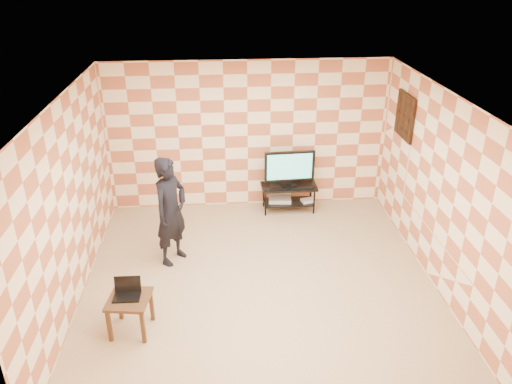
# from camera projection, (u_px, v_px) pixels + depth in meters

# --- Properties ---
(floor) EXTENTS (5.00, 5.00, 0.00)m
(floor) POSITION_uv_depth(u_px,v_px,m) (259.00, 281.00, 7.26)
(floor) COLOR tan
(floor) RESTS_ON ground
(wall_back) EXTENTS (5.00, 0.02, 2.70)m
(wall_back) POSITION_uv_depth(u_px,v_px,m) (248.00, 136.00, 8.91)
(wall_back) COLOR #FBE6BD
(wall_back) RESTS_ON ground
(wall_front) EXTENTS (5.00, 0.02, 2.70)m
(wall_front) POSITION_uv_depth(u_px,v_px,m) (283.00, 323.00, 4.43)
(wall_front) COLOR #FBE6BD
(wall_front) RESTS_ON ground
(wall_left) EXTENTS (0.02, 5.00, 2.70)m
(wall_left) POSITION_uv_depth(u_px,v_px,m) (69.00, 205.00, 6.49)
(wall_left) COLOR #FBE6BD
(wall_left) RESTS_ON ground
(wall_right) EXTENTS (0.02, 5.00, 2.70)m
(wall_right) POSITION_uv_depth(u_px,v_px,m) (441.00, 192.00, 6.85)
(wall_right) COLOR #FBE6BD
(wall_right) RESTS_ON ground
(ceiling) EXTENTS (5.00, 5.00, 0.02)m
(ceiling) POSITION_uv_depth(u_px,v_px,m) (260.00, 99.00, 6.08)
(ceiling) COLOR white
(ceiling) RESTS_ON wall_back
(wall_art) EXTENTS (0.04, 0.72, 0.72)m
(wall_art) POSITION_uv_depth(u_px,v_px,m) (405.00, 116.00, 7.98)
(wall_art) COLOR black
(wall_art) RESTS_ON wall_right
(tv_stand) EXTENTS (1.00, 0.45, 0.50)m
(tv_stand) POSITION_uv_depth(u_px,v_px,m) (289.00, 192.00, 9.09)
(tv_stand) COLOR black
(tv_stand) RESTS_ON floor
(tv) EXTENTS (0.90, 0.19, 0.66)m
(tv) POSITION_uv_depth(u_px,v_px,m) (290.00, 167.00, 8.87)
(tv) COLOR black
(tv) RESTS_ON tv_stand
(dvd_player) EXTENTS (0.43, 0.33, 0.07)m
(dvd_player) POSITION_uv_depth(u_px,v_px,m) (280.00, 199.00, 9.18)
(dvd_player) COLOR silver
(dvd_player) RESTS_ON tv_stand
(game_console) EXTENTS (0.26, 0.22, 0.05)m
(game_console) POSITION_uv_depth(u_px,v_px,m) (308.00, 201.00, 9.16)
(game_console) COLOR silver
(game_console) RESTS_ON tv_stand
(side_table) EXTENTS (0.56, 0.56, 0.50)m
(side_table) POSITION_uv_depth(u_px,v_px,m) (129.00, 304.00, 6.14)
(side_table) COLOR #382310
(side_table) RESTS_ON floor
(laptop) EXTENTS (0.33, 0.26, 0.22)m
(laptop) POSITION_uv_depth(u_px,v_px,m) (127.00, 292.00, 6.14)
(laptop) COLOR black
(laptop) RESTS_ON side_table
(person) EXTENTS (0.69, 0.74, 1.70)m
(person) POSITION_uv_depth(u_px,v_px,m) (171.00, 211.00, 7.40)
(person) COLOR black
(person) RESTS_ON floor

